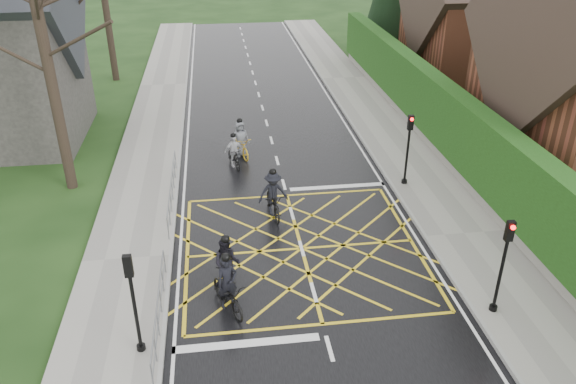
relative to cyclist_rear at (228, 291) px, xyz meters
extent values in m
plane|color=black|center=(2.68, 2.87, -0.62)|extent=(120.00, 120.00, 0.00)
cube|color=black|center=(2.68, 2.87, -0.62)|extent=(9.00, 80.00, 0.01)
cube|color=gray|center=(8.68, 2.87, -0.55)|extent=(3.00, 80.00, 0.15)
cube|color=gray|center=(-3.32, 2.87, -0.55)|extent=(3.00, 80.00, 0.15)
cube|color=slate|center=(10.43, 8.87, -0.27)|extent=(0.50, 38.00, 0.70)
cube|color=#18320D|center=(10.43, 8.87, 1.48)|extent=(0.90, 38.00, 2.80)
cube|color=brown|center=(17.43, 20.87, 2.38)|extent=(9.00, 8.00, 6.00)
cylinder|color=black|center=(13.43, 28.87, -0.02)|extent=(0.50, 0.50, 1.20)
cylinder|color=black|center=(-6.32, 8.87, 4.88)|extent=(0.44, 0.44, 11.00)
cylinder|color=black|center=(-7.32, 16.87, 5.38)|extent=(0.44, 0.44, 12.00)
cylinder|color=black|center=(-6.62, 24.87, 4.38)|extent=(0.44, 0.44, 10.00)
cylinder|color=slate|center=(-1.97, -0.63, 0.38)|extent=(0.05, 5.00, 0.05)
cylinder|color=slate|center=(-1.97, -0.63, -0.07)|extent=(0.04, 5.00, 0.04)
cylinder|color=slate|center=(-1.97, -3.13, -0.12)|extent=(0.04, 0.04, 1.00)
cylinder|color=slate|center=(-1.97, 1.87, -0.12)|extent=(0.04, 0.04, 1.00)
cylinder|color=slate|center=(-1.97, 6.87, 0.38)|extent=(0.05, 6.00, 0.05)
cylinder|color=slate|center=(-1.97, 6.87, -0.07)|extent=(0.04, 6.00, 0.04)
cylinder|color=slate|center=(-1.97, 3.87, -0.12)|extent=(0.04, 0.04, 1.00)
cylinder|color=slate|center=(-1.97, 9.87, -0.12)|extent=(0.04, 0.04, 1.00)
cylinder|color=black|center=(7.78, 7.07, 0.88)|extent=(0.10, 0.10, 3.00)
cylinder|color=black|center=(7.78, 7.07, -0.47)|extent=(0.24, 0.24, 0.30)
cube|color=black|center=(7.78, 7.07, 2.28)|extent=(0.22, 0.16, 0.62)
sphere|color=#FF0C0C|center=(7.78, 6.95, 2.46)|extent=(0.14, 0.14, 0.14)
cylinder|color=black|center=(7.78, -1.33, 0.88)|extent=(0.10, 0.10, 3.00)
cylinder|color=black|center=(7.78, -1.33, -0.47)|extent=(0.24, 0.24, 0.30)
cube|color=black|center=(7.78, -1.33, 2.28)|extent=(0.22, 0.16, 0.62)
sphere|color=#FF0C0C|center=(7.78, -1.45, 2.46)|extent=(0.14, 0.14, 0.14)
cylinder|color=black|center=(-2.42, -1.63, 0.88)|extent=(0.10, 0.10, 3.00)
cylinder|color=black|center=(-2.42, -1.63, -0.47)|extent=(0.24, 0.24, 0.30)
cube|color=black|center=(-2.42, -1.63, 2.28)|extent=(0.22, 0.16, 0.62)
sphere|color=#FF0C0C|center=(-2.42, -1.51, 2.46)|extent=(0.14, 0.14, 0.14)
imported|color=black|center=(0.00, -0.03, -0.10)|extent=(1.41, 2.08, 1.04)
imported|color=black|center=(0.00, 0.07, 0.26)|extent=(0.76, 0.64, 1.76)
sphere|color=black|center=(0.00, 0.07, 1.16)|extent=(0.28, 0.28, 0.28)
imported|color=black|center=(0.02, 0.96, -0.05)|extent=(0.90, 1.98, 1.15)
imported|color=black|center=(0.02, 1.06, 0.26)|extent=(0.97, 0.82, 1.76)
sphere|color=black|center=(0.02, 1.06, 1.16)|extent=(0.28, 0.28, 0.28)
imported|color=black|center=(1.96, 5.37, -0.09)|extent=(0.94, 2.08, 1.06)
imported|color=black|center=(1.96, 5.47, 0.28)|extent=(1.23, 0.80, 1.79)
sphere|color=black|center=(1.96, 5.47, 1.19)|extent=(0.28, 0.28, 0.28)
imported|color=black|center=(0.66, 9.97, -0.13)|extent=(0.89, 1.69, 0.98)
imported|color=silver|center=(0.66, 10.07, 0.13)|extent=(0.94, 0.59, 1.50)
sphere|color=black|center=(0.66, 10.07, 0.89)|extent=(0.23, 0.23, 0.23)
imported|color=#B98C16|center=(1.03, 11.13, -0.11)|extent=(1.24, 2.06, 1.02)
imported|color=slate|center=(1.03, 11.23, 0.24)|extent=(0.98, 0.78, 1.73)
sphere|color=black|center=(1.03, 11.23, 1.13)|extent=(0.27, 0.27, 0.27)
camera|label=1|loc=(0.01, -13.50, 10.42)|focal=35.00mm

